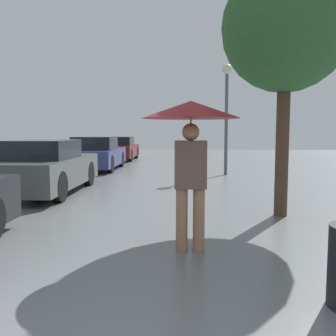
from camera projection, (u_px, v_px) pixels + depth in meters
pedestrian at (191, 127)px, 4.62m from camera, size 1.22×1.22×1.88m
parked_car_second at (46, 168)px, 9.15m from camera, size 1.63×4.06×1.30m
parked_car_third at (96, 154)px, 14.71m from camera, size 1.74×3.91×1.30m
parked_car_farthest at (120, 149)px, 19.84m from camera, size 1.65×4.00×1.23m
tree at (286, 29)px, 6.40m from camera, size 2.20×2.20×4.37m
street_lamp at (227, 97)px, 12.78m from camera, size 0.35×0.35×3.78m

